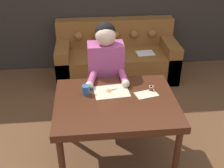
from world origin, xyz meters
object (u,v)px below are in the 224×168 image
Objects in this scene: person at (106,77)px; thread_spool at (151,88)px; couch at (116,58)px; scissors at (112,90)px; mug at (86,90)px; dining_table at (116,108)px.

person is 0.62m from thread_spool.
couch is at bearing 78.25° from person.
mug reaches higher than scissors.
dining_table is 25.12× the size of thread_spool.
couch is at bearing 94.97° from thread_spool.
person is at bearing -101.75° from couch.
dining_table is at bearing -84.81° from scissors.
thread_spool is (0.41, -0.45, 0.11)m from person.
dining_table is 0.87× the size of person.
couch is 1.41× the size of person.
scissors reaches higher than dining_table.
thread_spool is (0.38, -0.03, 0.02)m from scissors.
mug is (-0.25, -0.04, 0.04)m from scissors.
person reaches higher than thread_spool.
scissors is (0.03, -0.42, 0.09)m from person.
scissors is 0.26m from mug.
couch is 9.35× the size of scissors.
mug reaches higher than dining_table.
couch is 1.32m from person.
couch is 1.77m from thread_spool.
dining_table is at bearing -158.15° from thread_spool.
mug is at bearing -170.94° from scissors.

